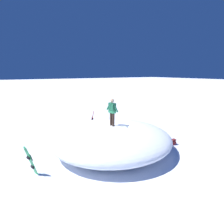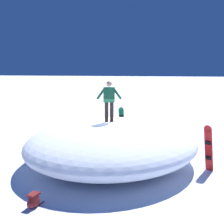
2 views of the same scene
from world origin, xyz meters
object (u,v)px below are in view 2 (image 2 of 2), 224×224
at_px(snowboard_secondary_upright, 208,148).
at_px(backpack_near, 34,200).
at_px(snowboard_primary_upright, 122,121).
at_px(snowboarder_standing, 109,99).

relative_size(snowboard_secondary_upright, backpack_near, 3.03).
bearing_deg(snowboard_secondary_upright, snowboard_primary_upright, 129.70).
height_order(snowboarder_standing, backpack_near, snowboarder_standing).
distance_m(snowboarder_standing, backpack_near, 4.69).
height_order(snowboard_primary_upright, snowboard_secondary_upright, snowboard_secondary_upright).
distance_m(snowboard_primary_upright, backpack_near, 8.34).
distance_m(snowboard_primary_upright, snowboard_secondary_upright, 6.10).
height_order(snowboard_secondary_upright, backpack_near, snowboard_secondary_upright).
bearing_deg(snowboarder_standing, snowboard_secondary_upright, -5.26).
xyz_separation_m(snowboard_primary_upright, snowboard_secondary_upright, (3.90, -4.69, 0.10)).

